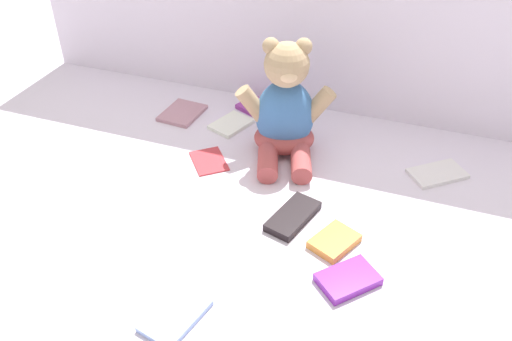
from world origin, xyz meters
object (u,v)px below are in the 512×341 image
(book_case_1, at_px, (231,124))
(book_case_4, at_px, (182,113))
(book_case_0, at_px, (348,279))
(book_case_2, at_px, (437,174))
(teddy_bear, at_px, (285,113))
(book_case_5, at_px, (334,241))
(book_case_8, at_px, (176,316))
(book_case_6, at_px, (209,160))
(book_case_3, at_px, (256,107))
(book_case_7, at_px, (293,216))

(book_case_1, bearing_deg, book_case_4, 16.87)
(book_case_0, relative_size, book_case_2, 0.84)
(book_case_0, distance_m, book_case_2, 0.43)
(teddy_bear, distance_m, book_case_5, 0.37)
(book_case_4, distance_m, book_case_8, 0.72)
(book_case_5, distance_m, book_case_6, 0.41)
(book_case_4, xyz_separation_m, book_case_8, (0.31, -0.65, 0.00))
(book_case_8, bearing_deg, book_case_2, 69.20)
(book_case_1, relative_size, book_case_3, 1.18)
(book_case_2, height_order, book_case_5, book_case_5)
(teddy_bear, xyz_separation_m, book_case_0, (0.25, -0.39, -0.10))
(book_case_0, height_order, book_case_7, same)
(book_case_8, bearing_deg, book_case_5, 64.63)
(book_case_5, bearing_deg, book_case_0, -37.61)
(book_case_1, distance_m, book_case_2, 0.56)
(teddy_bear, bearing_deg, book_case_3, 110.58)
(book_case_1, bearing_deg, book_case_8, 123.50)
(book_case_0, distance_m, book_case_4, 0.74)
(book_case_2, distance_m, book_case_7, 0.39)
(teddy_bear, relative_size, book_case_8, 2.41)
(book_case_0, bearing_deg, book_case_4, 4.01)
(book_case_2, distance_m, book_case_6, 0.56)
(book_case_0, relative_size, book_case_4, 0.89)
(book_case_3, height_order, book_case_7, book_case_7)
(book_case_0, xyz_separation_m, book_case_3, (-0.39, 0.56, -0.00))
(teddy_bear, distance_m, book_case_6, 0.22)
(book_case_7, bearing_deg, book_case_3, 134.76)
(teddy_bear, xyz_separation_m, book_case_1, (-0.17, 0.06, -0.11))
(book_case_4, height_order, book_case_5, book_case_5)
(book_case_2, height_order, book_case_6, book_case_2)
(teddy_bear, height_order, book_case_2, teddy_bear)
(teddy_bear, bearing_deg, book_case_8, -110.18)
(teddy_bear, height_order, book_case_4, teddy_bear)
(book_case_0, distance_m, book_case_3, 0.68)
(book_case_3, bearing_deg, book_case_4, -37.63)
(book_case_4, relative_size, book_case_6, 1.17)
(teddy_bear, height_order, book_case_8, teddy_bear)
(book_case_2, bearing_deg, teddy_bear, 53.97)
(book_case_2, xyz_separation_m, book_case_5, (-0.18, -0.32, 0.00))
(book_case_1, distance_m, book_case_7, 0.41)
(teddy_bear, xyz_separation_m, book_case_4, (-0.33, 0.07, -0.11))
(book_case_0, distance_m, book_case_8, 0.33)
(book_case_0, xyz_separation_m, book_case_1, (-0.42, 0.45, -0.00))
(book_case_0, height_order, book_case_3, book_case_0)
(book_case_6, xyz_separation_m, book_case_7, (0.26, -0.14, 0.01))
(book_case_0, height_order, book_case_6, book_case_0)
(book_case_8, bearing_deg, book_case_7, 82.85)
(book_case_1, height_order, book_case_7, book_case_7)
(book_case_0, relative_size, book_case_6, 1.04)
(book_case_4, xyz_separation_m, book_case_6, (0.17, -0.19, -0.00))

